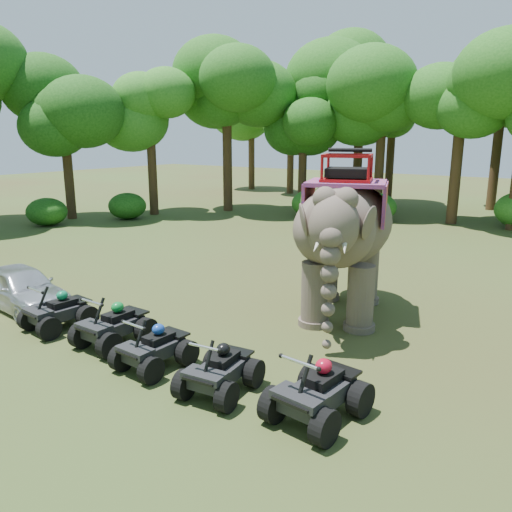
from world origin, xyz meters
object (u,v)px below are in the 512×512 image
at_px(atv_2, 154,342).
at_px(atv_3, 220,364).
at_px(atv_0, 58,306).
at_px(atv_4, 318,384).
at_px(elephant, 344,235).
at_px(parked_car, 21,287).
at_px(atv_1, 113,320).

xyz_separation_m(atv_2, atv_3, (1.78, -0.02, 0.01)).
height_order(atv_0, atv_2, atv_0).
bearing_deg(atv_3, atv_4, 1.10).
xyz_separation_m(elephant, atv_0, (-5.36, -5.15, -1.61)).
xyz_separation_m(atv_0, atv_4, (7.33, 0.09, 0.05)).
height_order(atv_3, atv_4, atv_4).
bearing_deg(atv_4, atv_3, -166.43).
distance_m(elephant, parked_car, 9.11).
xyz_separation_m(atv_2, atv_4, (3.73, 0.24, 0.07)).
bearing_deg(atv_2, atv_3, 1.32).
xyz_separation_m(atv_0, atv_3, (5.38, -0.18, -0.01)).
relative_size(atv_0, atv_3, 1.02).
height_order(elephant, atv_4, elephant).
bearing_deg(atv_0, atv_3, 2.74).
distance_m(parked_car, atv_1, 4.15).
bearing_deg(elephant, atv_0, -155.22).
relative_size(parked_car, atv_4, 2.07).
bearing_deg(atv_4, atv_2, -170.49).
relative_size(elephant, atv_2, 3.39).
bearing_deg(parked_car, elephant, -52.11).
distance_m(elephant, atv_4, 5.65).
bearing_deg(atv_1, atv_2, -10.20).
bearing_deg(atv_0, atv_4, 5.33).
height_order(atv_1, atv_2, atv_1).
height_order(atv_0, atv_1, atv_1).
bearing_deg(parked_car, atv_1, -87.16).
xyz_separation_m(atv_3, atv_4, (1.95, 0.27, 0.07)).
bearing_deg(atv_1, atv_4, -0.51).
relative_size(atv_0, atv_1, 0.96).
xyz_separation_m(elephant, parked_car, (-7.56, -4.82, -1.59)).
bearing_deg(atv_2, atv_4, 5.81).
height_order(elephant, atv_1, elephant).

